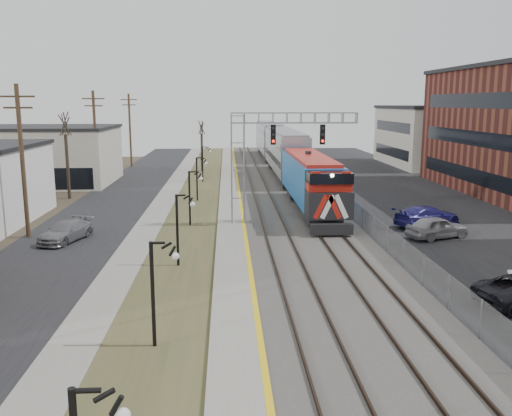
{
  "coord_description": "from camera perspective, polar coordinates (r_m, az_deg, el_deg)",
  "views": [
    {
      "loc": [
        -1.29,
        -10.69,
        8.83
      ],
      "look_at": [
        0.44,
        21.15,
        2.6
      ],
      "focal_mm": 38.0,
      "sensor_mm": 36.0,
      "label": 1
    }
  ],
  "objects": [
    {
      "name": "track_far",
      "position": [
        46.98,
        5.26,
        0.52
      ],
      "size": [
        1.58,
        120.0,
        0.15
      ],
      "color": "#2D2119",
      "rests_on": "ballast_bed"
    },
    {
      "name": "car_street_b",
      "position": [
        36.97,
        -19.39,
        -2.37
      ],
      "size": [
        3.12,
        4.83,
        1.3
      ],
      "primitive_type": "imported",
      "rotation": [
        0.0,
        0.0,
        -0.32
      ],
      "color": "slate",
      "rests_on": "ground"
    },
    {
      "name": "ballast_bed",
      "position": [
        46.82,
        3.44,
        0.29
      ],
      "size": [
        8.0,
        120.0,
        0.2
      ],
      "primitive_type": "cube",
      "color": "#595651",
      "rests_on": "ground"
    },
    {
      "name": "train",
      "position": [
        67.58,
        2.69,
        5.99
      ],
      "size": [
        3.0,
        63.05,
        5.33
      ],
      "color": "#1562B1",
      "rests_on": "ground"
    },
    {
      "name": "fence",
      "position": [
        47.35,
        8.5,
        1.17
      ],
      "size": [
        0.04,
        120.0,
        1.6
      ],
      "primitive_type": "cube",
      "color": "gray",
      "rests_on": "ground"
    },
    {
      "name": "track_near",
      "position": [
        46.6,
        0.99,
        0.48
      ],
      "size": [
        1.58,
        120.0,
        0.15
      ],
      "color": "#2D2119",
      "rests_on": "ballast_bed"
    },
    {
      "name": "signal_gantry",
      "position": [
        38.9,
        0.61,
        6.27
      ],
      "size": [
        9.0,
        1.07,
        8.15
      ],
      "color": "gray",
      "rests_on": "ground"
    },
    {
      "name": "car_lot_d",
      "position": [
        40.8,
        17.57,
        -0.89
      ],
      "size": [
        5.59,
        4.1,
        1.51
      ],
      "primitive_type": "imported",
      "rotation": [
        0.0,
        0.0,
        2.0
      ],
      "color": "navy",
      "rests_on": "ground"
    },
    {
      "name": "platform_edge",
      "position": [
        46.51,
        -1.61,
        0.41
      ],
      "size": [
        0.24,
        120.0,
        0.01
      ],
      "primitive_type": "cube",
      "color": "gold",
      "rests_on": "platform"
    },
    {
      "name": "bare_trees",
      "position": [
        51.26,
        -15.94,
        3.76
      ],
      "size": [
        12.3,
        42.3,
        5.95
      ],
      "color": "#382D23",
      "rests_on": "ground"
    },
    {
      "name": "car_lot_e",
      "position": [
        37.54,
        18.52,
        -1.99
      ],
      "size": [
        4.63,
        3.14,
        1.46
      ],
      "primitive_type": "imported",
      "rotation": [
        0.0,
        0.0,
        1.93
      ],
      "color": "gray",
      "rests_on": "ground"
    },
    {
      "name": "sidewalk",
      "position": [
        46.88,
        -10.05,
        0.08
      ],
      "size": [
        2.0,
        120.0,
        0.08
      ],
      "primitive_type": "cube",
      "color": "gray",
      "rests_on": "ground"
    },
    {
      "name": "utility_poles",
      "position": [
        38.25,
        -23.36,
        4.4
      ],
      "size": [
        0.28,
        80.28,
        10.0
      ],
      "color": "#4C3823",
      "rests_on": "ground"
    },
    {
      "name": "grass_median",
      "position": [
        46.61,
        -6.38,
        0.1
      ],
      "size": [
        4.0,
        120.0,
        0.06
      ],
      "primitive_type": "cube",
      "color": "#3E4525",
      "rests_on": "ground"
    },
    {
      "name": "parking_lot",
      "position": [
        49.64,
        17.33,
        0.33
      ],
      "size": [
        16.0,
        120.0,
        0.04
      ],
      "primitive_type": "cube",
      "color": "black",
      "rests_on": "ground"
    },
    {
      "name": "platform",
      "position": [
        46.52,
        -2.7,
        0.25
      ],
      "size": [
        2.0,
        120.0,
        0.24
      ],
      "primitive_type": "cube",
      "color": "gray",
      "rests_on": "ground"
    },
    {
      "name": "street_west",
      "position": [
        47.64,
        -15.43,
        -0.0
      ],
      "size": [
        7.0,
        120.0,
        0.04
      ],
      "primitive_type": "cube",
      "color": "black",
      "rests_on": "ground"
    },
    {
      "name": "lampposts",
      "position": [
        29.9,
        -8.23,
        -2.27
      ],
      "size": [
        0.14,
        62.14,
        4.0
      ],
      "color": "black",
      "rests_on": "ground"
    }
  ]
}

